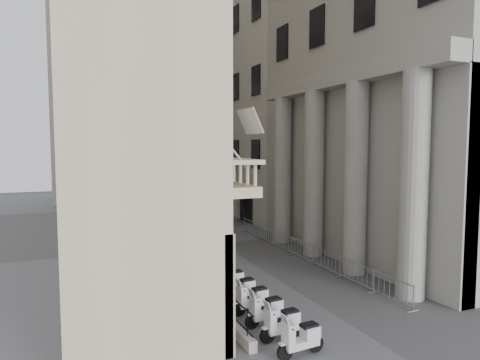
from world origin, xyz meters
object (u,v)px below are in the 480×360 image
at_px(security_tent, 149,193).
at_px(pedestrian_a, 221,222).
at_px(scooter_0, 301,356).
at_px(pedestrian_b, 202,205).
at_px(street_lamp, 153,163).
at_px(info_kiosk, 172,225).

xyz_separation_m(security_tent, pedestrian_a, (4.41, -6.17, -1.74)).
relative_size(scooter_0, pedestrian_a, 0.90).
bearing_deg(pedestrian_b, street_lamp, 49.61).
relative_size(scooter_0, info_kiosk, 0.91).
relative_size(info_kiosk, pedestrian_b, 0.88).
relative_size(scooter_0, pedestrian_b, 0.80).
xyz_separation_m(pedestrian_a, pedestrian_b, (1.09, 8.62, 0.11)).
relative_size(street_lamp, info_kiosk, 5.55).
height_order(info_kiosk, pedestrian_a, pedestrian_a).
distance_m(street_lamp, pedestrian_a, 7.01).
relative_size(security_tent, pedestrian_b, 2.02).
bearing_deg(pedestrian_a, security_tent, -70.50).
distance_m(info_kiosk, pedestrian_b, 10.05).
bearing_deg(info_kiosk, scooter_0, -79.86).
xyz_separation_m(security_tent, info_kiosk, (0.51, -6.27, -1.74)).
height_order(security_tent, info_kiosk, security_tent).
bearing_deg(pedestrian_b, scooter_0, 74.72).
height_order(security_tent, street_lamp, street_lamp).
bearing_deg(scooter_0, street_lamp, -2.53).
distance_m(scooter_0, pedestrian_a, 19.83).
distance_m(security_tent, street_lamp, 6.92).
bearing_deg(pedestrian_a, street_lamp, -15.50).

